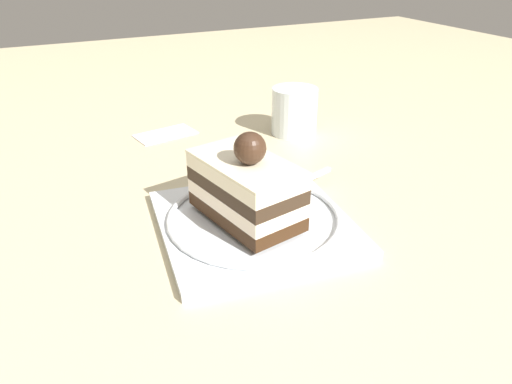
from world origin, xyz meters
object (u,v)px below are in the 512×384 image
Objects in this scene: drink_glass_near at (294,114)px; fork at (298,184)px; dessert_plate at (256,223)px; cake_slice at (247,187)px; folded_napkin at (165,134)px.

fork is at bearing 61.39° from drink_glass_near.
cake_slice reaches higher than dessert_plate.
cake_slice is 1.84× the size of drink_glass_near.
fork is at bearing -155.11° from cake_slice.
folded_napkin is (0.09, -0.28, -0.02)m from fork.
dessert_plate is 0.30m from drink_glass_near.
cake_slice is at bearing 89.88° from folded_napkin.
folded_napkin is (-0.00, -0.32, -0.05)m from cake_slice.
drink_glass_near is at bearing 156.39° from folded_napkin.
fork is at bearing 107.28° from folded_napkin.
cake_slice reaches higher than folded_napkin.
folded_napkin is at bearing -90.12° from cake_slice.
dessert_plate is 1.63× the size of cake_slice.
cake_slice is 0.32m from folded_napkin.
folded_napkin is at bearing -88.42° from dessert_plate.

